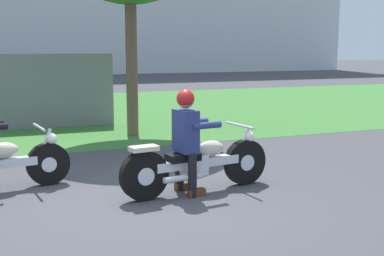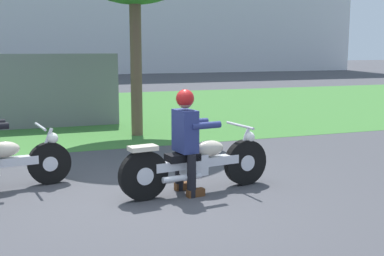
# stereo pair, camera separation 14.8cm
# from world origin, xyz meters

# --- Properties ---
(ground) EXTENTS (120.00, 120.00, 0.00)m
(ground) POSITION_xyz_m (0.00, 0.00, 0.00)
(ground) COLOR #424247
(grass_verge) EXTENTS (60.00, 12.00, 0.01)m
(grass_verge) POSITION_xyz_m (0.00, 9.25, 0.00)
(grass_verge) COLOR #3D7533
(grass_verge) RESTS_ON ground
(motorcycle_lead) EXTENTS (2.21, 0.68, 0.88)m
(motorcycle_lead) POSITION_xyz_m (0.77, 0.01, 0.40)
(motorcycle_lead) COLOR black
(motorcycle_lead) RESTS_ON ground
(rider_lead) EXTENTS (0.59, 0.51, 1.41)m
(rider_lead) POSITION_xyz_m (0.60, -0.01, 0.82)
(rider_lead) COLOR black
(rider_lead) RESTS_ON ground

